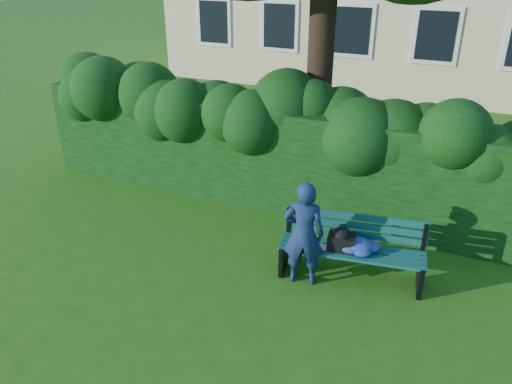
% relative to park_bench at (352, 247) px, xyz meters
% --- Properties ---
extents(ground, '(80.00, 80.00, 0.00)m').
position_rel_park_bench_xyz_m(ground, '(-1.53, -0.45, -0.50)').
color(ground, '#265A13').
rests_on(ground, ground).
extents(hedge, '(10.00, 1.00, 1.80)m').
position_rel_park_bench_xyz_m(hedge, '(-1.53, 1.75, 0.40)').
color(hedge, black).
rests_on(hedge, ground).
extents(park_bench, '(2.03, 0.88, 0.89)m').
position_rel_park_bench_xyz_m(park_bench, '(0.00, 0.00, 0.00)').
color(park_bench, '#0E4A3B').
rests_on(park_bench, ground).
extents(man_reading, '(0.62, 0.49, 1.51)m').
position_rel_park_bench_xyz_m(man_reading, '(-0.57, -0.37, 0.26)').
color(man_reading, navy).
rests_on(man_reading, ground).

